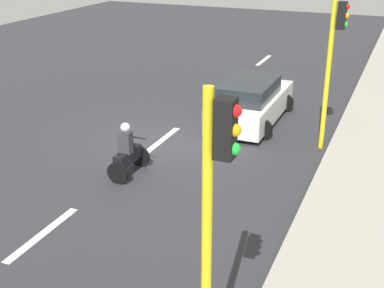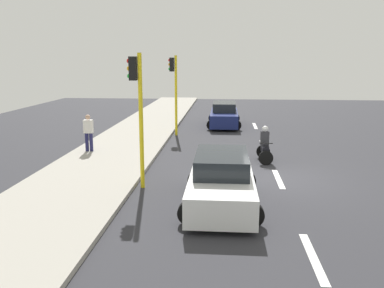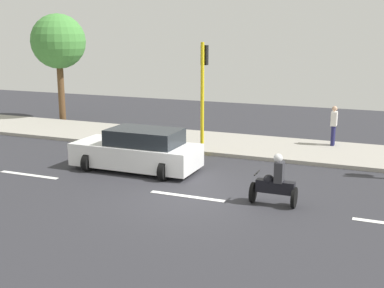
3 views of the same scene
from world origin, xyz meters
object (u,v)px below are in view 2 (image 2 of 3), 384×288
at_px(traffic_light_corner, 174,84).
at_px(car_white, 221,182).
at_px(traffic_light_midblock, 138,102).
at_px(car_dark_blue, 224,115).
at_px(pedestrian_near_signal, 89,132).
at_px(motorcycle, 265,147).

bearing_deg(traffic_light_corner, car_white, 104.04).
bearing_deg(traffic_light_midblock, car_white, 152.90).
bearing_deg(car_dark_blue, traffic_light_midblock, 77.97).
distance_m(car_white, pedestrian_near_signal, 8.62).
xyz_separation_m(motorcycle, traffic_light_corner, (4.57, -5.72, 2.29)).
distance_m(car_white, traffic_light_corner, 11.68).
relative_size(motorcycle, traffic_light_midblock, 0.34).
height_order(motorcycle, traffic_light_midblock, traffic_light_midblock).
xyz_separation_m(car_dark_blue, traffic_light_corner, (2.82, 3.52, 2.22)).
relative_size(pedestrian_near_signal, traffic_light_corner, 0.38).
relative_size(traffic_light_corner, traffic_light_midblock, 1.00).
bearing_deg(traffic_light_midblock, car_dark_blue, -102.03).
height_order(traffic_light_corner, traffic_light_midblock, same).
height_order(car_dark_blue, traffic_light_midblock, traffic_light_midblock).
xyz_separation_m(car_white, motorcycle, (-1.79, -5.41, -0.07)).
bearing_deg(pedestrian_near_signal, traffic_light_midblock, 125.53).
height_order(car_white, car_dark_blue, same).
distance_m(car_white, motorcycle, 5.69).
bearing_deg(traffic_light_corner, motorcycle, 128.62).
bearing_deg(pedestrian_near_signal, car_dark_blue, -125.62).
bearing_deg(traffic_light_corner, car_dark_blue, -128.69).
relative_size(car_white, motorcycle, 2.97).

